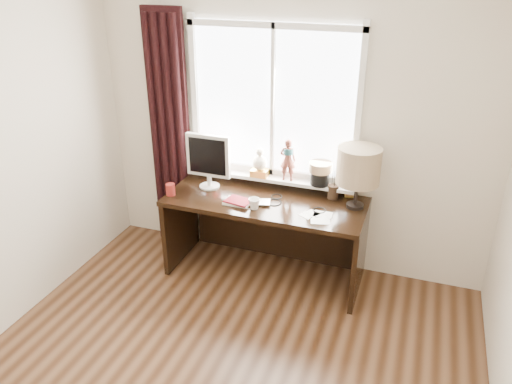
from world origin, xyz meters
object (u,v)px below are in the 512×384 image
at_px(monitor, 208,158).
at_px(desk, 269,220).
at_px(laptop, 253,202).
at_px(table_lamp, 359,166).
at_px(mug, 254,203).
at_px(red_cup, 171,190).

bearing_deg(monitor, desk, 1.99).
bearing_deg(desk, monitor, -178.01).
distance_m(laptop, table_lamp, 0.91).
relative_size(laptop, desk, 0.17).
height_order(desk, table_lamp, table_lamp).
height_order(laptop, desk, laptop).
relative_size(desk, monitor, 3.47).
distance_m(laptop, desk, 0.33).
height_order(mug, red_cup, red_cup).
bearing_deg(desk, laptop, -110.38).
relative_size(red_cup, monitor, 0.21).
bearing_deg(table_lamp, monitor, -178.44).
bearing_deg(red_cup, desk, 19.34).
relative_size(desk, table_lamp, 3.27).
distance_m(laptop, red_cup, 0.73).
height_order(laptop, table_lamp, table_lamp).
xyz_separation_m(mug, red_cup, (-0.77, 0.01, 0.00)).
xyz_separation_m(laptop, table_lamp, (0.81, 0.22, 0.35)).
distance_m(desk, table_lamp, 0.96).
bearing_deg(monitor, laptop, -21.00).
distance_m(red_cup, table_lamp, 1.60).
bearing_deg(monitor, mug, -27.21).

